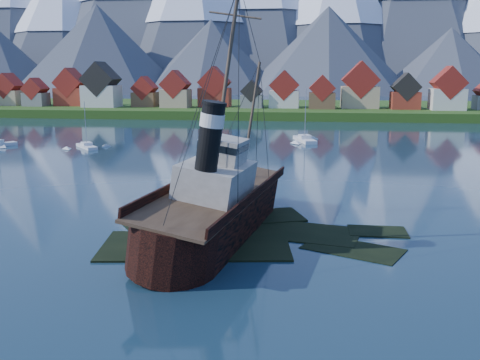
# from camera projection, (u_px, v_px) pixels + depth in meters

# --- Properties ---
(ground) EXTENTS (1400.00, 1400.00, 0.00)m
(ground) POSITION_uv_depth(u_px,v_px,m) (230.00, 241.00, 53.19)
(ground) COLOR #162D3E
(ground) RESTS_ON ground
(shoal) EXTENTS (31.71, 21.24, 1.14)m
(shoal) POSITION_uv_depth(u_px,v_px,m) (250.00, 238.00, 55.13)
(shoal) COLOR black
(shoal) RESTS_ON ground
(shore_bank) EXTENTS (600.00, 80.00, 3.20)m
(shore_bank) POSITION_uv_depth(u_px,v_px,m) (291.00, 112.00, 218.37)
(shore_bank) COLOR #224012
(shore_bank) RESTS_ON ground
(seawall) EXTENTS (600.00, 2.50, 2.00)m
(seawall) POSITION_uv_depth(u_px,v_px,m) (287.00, 121.00, 181.45)
(seawall) COLOR #3F3D38
(seawall) RESTS_ON ground
(town) EXTENTS (250.96, 16.69, 17.30)m
(town) POSITION_uv_depth(u_px,v_px,m) (202.00, 91.00, 203.42)
(town) COLOR maroon
(town) RESTS_ON ground
(tugboat_wreck) EXTENTS (7.53, 32.44, 25.70)m
(tugboat_wreck) POSITION_uv_depth(u_px,v_px,m) (215.00, 202.00, 55.62)
(tugboat_wreck) COLOR black
(tugboat_wreck) RESTS_ON ground
(sailboat_a) EXTENTS (7.31, 8.03, 10.63)m
(sailboat_a) POSITION_uv_depth(u_px,v_px,m) (87.00, 147.00, 117.44)
(sailboat_a) COLOR silver
(sailboat_a) RESTS_ON ground
(sailboat_c) EXTENTS (7.95, 4.76, 10.04)m
(sailboat_c) POSITION_uv_depth(u_px,v_px,m) (218.00, 138.00, 132.83)
(sailboat_c) COLOR silver
(sailboat_c) RESTS_ON ground
(sailboat_e) EXTENTS (5.97, 11.75, 13.24)m
(sailboat_e) POSITION_uv_depth(u_px,v_px,m) (305.00, 140.00, 128.32)
(sailboat_e) COLOR silver
(sailboat_e) RESTS_ON ground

